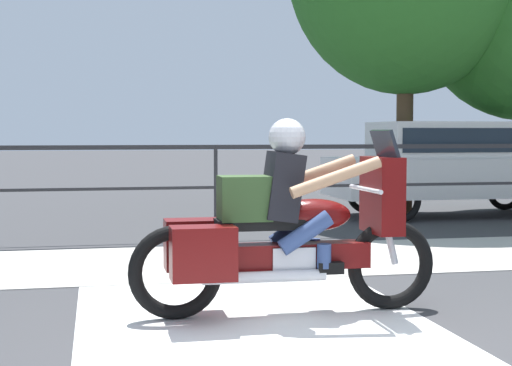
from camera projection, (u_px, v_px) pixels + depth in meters
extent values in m
plane|color=#38383A|center=(330.00, 339.00, 5.45)|extent=(120.00, 120.00, 0.00)
cube|color=#B7B2A8|center=(241.00, 260.00, 8.77)|extent=(44.00, 2.40, 0.01)
cube|color=silver|center=(277.00, 349.00, 5.17)|extent=(2.64, 6.00, 0.01)
cube|color=#232326|center=(216.00, 147.00, 10.50)|extent=(36.00, 0.04, 0.06)
cube|color=#232326|center=(216.00, 187.00, 10.53)|extent=(36.00, 0.03, 0.04)
cylinder|color=#232326|center=(216.00, 192.00, 10.53)|extent=(0.05, 0.05, 1.27)
torus|color=black|center=(391.00, 265.00, 6.34)|extent=(0.73, 0.11, 0.73)
torus|color=black|center=(176.00, 272.00, 5.99)|extent=(0.73, 0.11, 0.73)
cube|color=#5B0C0C|center=(286.00, 256.00, 6.16)|extent=(1.32, 0.22, 0.20)
cube|color=silver|center=(290.00, 262.00, 6.17)|extent=(0.34, 0.26, 0.26)
ellipsoid|color=#5B0C0C|center=(312.00, 215.00, 6.18)|extent=(0.63, 0.30, 0.26)
cube|color=black|center=(265.00, 224.00, 6.11)|extent=(0.77, 0.28, 0.08)
cube|color=#5B0C0C|center=(382.00, 195.00, 6.29)|extent=(0.20, 0.52, 0.61)
cube|color=#1E232B|center=(385.00, 144.00, 6.26)|extent=(0.10, 0.44, 0.24)
cylinder|color=silver|center=(365.00, 189.00, 6.26)|extent=(0.04, 0.70, 0.04)
cylinder|color=silver|center=(265.00, 277.00, 5.97)|extent=(0.96, 0.09, 0.09)
cube|color=#5B0C0C|center=(203.00, 253.00, 5.78)|extent=(0.48, 0.28, 0.40)
cube|color=#5B0C0C|center=(195.00, 244.00, 6.25)|extent=(0.48, 0.28, 0.40)
cylinder|color=silver|center=(387.00, 230.00, 6.32)|extent=(0.19, 0.06, 0.57)
cube|color=black|center=(282.00, 186.00, 6.12)|extent=(0.31, 0.36, 0.55)
sphere|color=tan|center=(287.00, 139.00, 6.10)|extent=(0.23, 0.23, 0.23)
sphere|color=#B7B7BC|center=(287.00, 137.00, 6.10)|extent=(0.29, 0.29, 0.29)
cylinder|color=#33477A|center=(305.00, 233.00, 6.02)|extent=(0.44, 0.13, 0.34)
cylinder|color=#33477A|center=(324.00, 256.00, 6.06)|extent=(0.11, 0.11, 0.19)
cube|color=black|center=(330.00, 268.00, 6.08)|extent=(0.20, 0.10, 0.09)
cylinder|color=#33477A|center=(296.00, 228.00, 6.31)|extent=(0.44, 0.13, 0.34)
cylinder|color=#33477A|center=(313.00, 250.00, 6.36)|extent=(0.11, 0.11, 0.19)
cube|color=black|center=(319.00, 262.00, 6.37)|extent=(0.20, 0.10, 0.09)
cylinder|color=tan|center=(336.00, 177.00, 5.89)|extent=(0.71, 0.09, 0.31)
cylinder|color=tan|center=(314.00, 173.00, 6.47)|extent=(0.71, 0.09, 0.31)
cube|color=#2D4723|center=(244.00, 198.00, 6.06)|extent=(0.39, 0.30, 0.35)
cube|color=silver|center=(457.00, 176.00, 13.46)|extent=(4.38, 1.72, 0.65)
cube|color=silver|center=(443.00, 140.00, 13.37)|extent=(2.28, 1.52, 0.61)
cube|color=#19232D|center=(503.00, 140.00, 13.59)|extent=(0.04, 1.34, 0.49)
cube|color=#19232D|center=(443.00, 140.00, 13.37)|extent=(2.10, 1.55, 0.40)
torus|color=black|center=(505.00, 191.00, 14.53)|extent=(0.72, 0.11, 0.72)
torus|color=black|center=(400.00, 200.00, 12.43)|extent=(0.72, 0.11, 0.72)
torus|color=black|center=(366.00, 193.00, 13.98)|extent=(0.72, 0.11, 0.72)
cylinder|color=brown|center=(404.00, 139.00, 13.67)|extent=(0.29, 0.29, 2.67)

